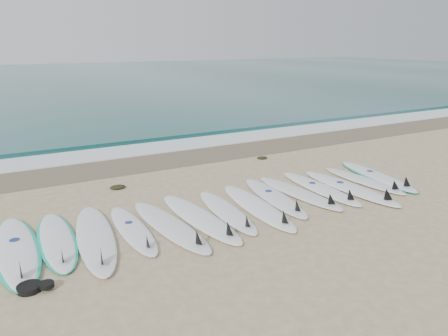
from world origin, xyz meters
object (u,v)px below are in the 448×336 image
surfboard_0 (16,250)px  leash_coil (33,287)px  surfboard_13 (378,176)px  surfboard_7 (259,207)px

surfboard_0 → leash_coil: surfboard_0 is taller
surfboard_0 → leash_coil: 1.26m
surfboard_13 → leash_coil: 7.89m
surfboard_7 → surfboard_13: 3.64m
surfboard_13 → surfboard_0: bearing=-170.7°
surfboard_13 → surfboard_7: bearing=-165.7°
leash_coil → surfboard_7: bearing=12.8°
surfboard_7 → leash_coil: 4.27m
surfboard_0 → surfboard_13: 7.89m
surfboard_0 → surfboard_7: (4.27, -0.31, 0.01)m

